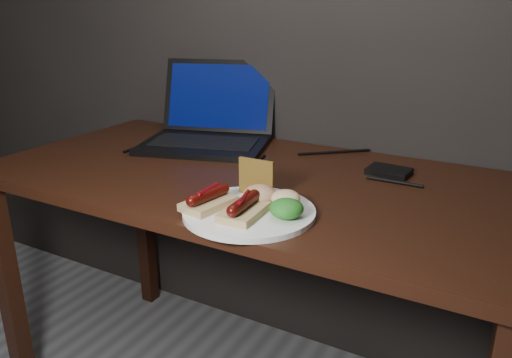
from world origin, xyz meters
The scene contains 11 objects.
desk centered at (0.00, 1.38, 0.66)m, with size 1.40×0.70×0.75m.
laptop centered at (-0.26, 1.59, 0.80)m, with size 0.46×0.44×0.25m.
hard_drive centered at (0.32, 1.55, 0.76)m, with size 0.11×0.08×0.02m, color black.
desk_cables centered at (-0.01, 1.52, 0.75)m, with size 0.84×0.38×0.01m.
plate centered at (0.13, 1.15, 0.76)m, with size 0.28×0.28×0.01m, color white.
bread_sausage_left centered at (0.05, 1.11, 0.78)m, with size 0.09×0.13×0.04m.
bread_sausage_center centered at (0.14, 1.11, 0.78)m, with size 0.08×0.12×0.04m.
crispbread centered at (0.11, 1.22, 0.80)m, with size 0.09×0.01×0.09m, color olive.
salad_greens centered at (0.22, 1.15, 0.78)m, with size 0.07×0.07×0.04m, color #125D1A.
salsa_mound centered at (0.14, 1.19, 0.78)m, with size 0.07×0.07×0.04m, color maroon.
coleslaw_mound centered at (0.19, 1.20, 0.78)m, with size 0.06×0.06×0.04m, color beige.
Camera 1 is at (0.61, 0.31, 1.17)m, focal length 35.00 mm.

